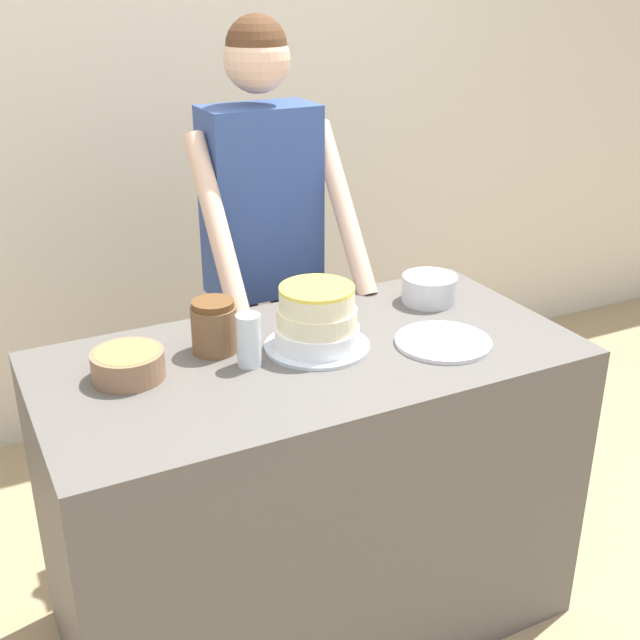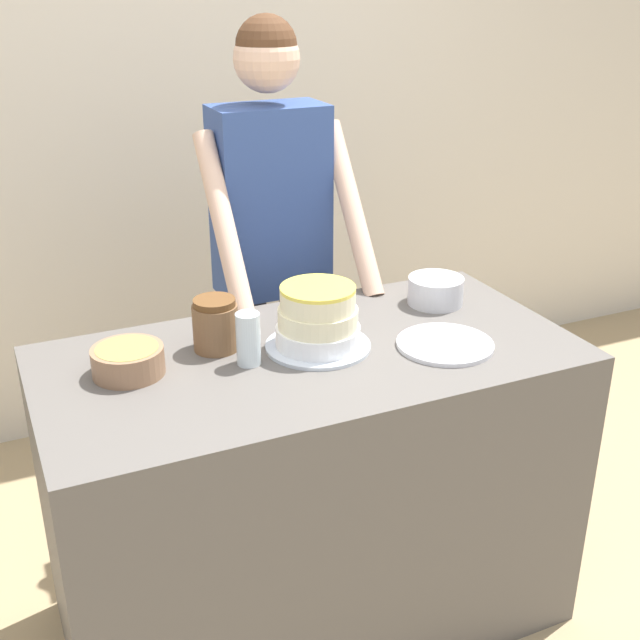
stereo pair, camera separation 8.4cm
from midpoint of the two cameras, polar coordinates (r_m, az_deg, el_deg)
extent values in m
cube|color=beige|center=(3.29, -13.01, 14.22)|extent=(10.00, 0.05, 2.60)
cube|color=#5B5651|center=(2.33, -1.72, -12.13)|extent=(1.42, 0.71, 0.89)
cylinder|color=#2D2D38|center=(2.86, -6.13, -5.78)|extent=(0.11, 0.11, 0.81)
cylinder|color=#2D2D38|center=(2.91, -3.16, -5.10)|extent=(0.11, 0.11, 0.81)
cube|color=#334C8C|center=(2.61, -5.14, 8.34)|extent=(0.36, 0.20, 0.61)
cylinder|color=beige|center=(2.40, -8.33, 6.62)|extent=(0.06, 0.39, 0.51)
cylinder|color=beige|center=(2.56, 0.74, 7.94)|extent=(0.06, 0.39, 0.51)
sphere|color=beige|center=(2.53, -5.52, 18.00)|extent=(0.20, 0.20, 0.20)
sphere|color=#51331E|center=(2.53, -5.55, 18.80)|extent=(0.19, 0.19, 0.19)
cylinder|color=silver|center=(2.13, -1.34, -1.86)|extent=(0.28, 0.28, 0.01)
cylinder|color=white|center=(2.12, -1.35, -1.11)|extent=(0.22, 0.22, 0.05)
cylinder|color=#F4EABC|center=(2.09, -1.36, 0.16)|extent=(0.21, 0.21, 0.05)
cylinder|color=#F4EABC|center=(2.07, -1.38, 1.46)|extent=(0.20, 0.20, 0.05)
cylinder|color=#F2DB4C|center=(2.06, -1.39, 2.24)|extent=(0.20, 0.20, 0.01)
cylinder|color=#936B4C|center=(2.03, -14.65, -3.12)|extent=(0.18, 0.18, 0.07)
cylinder|color=olive|center=(2.01, -14.73, -2.38)|extent=(0.15, 0.15, 0.01)
cylinder|color=silver|center=(2.43, 6.80, 2.22)|extent=(0.17, 0.17, 0.08)
cylinder|color=white|center=(2.42, 6.84, 2.99)|extent=(0.14, 0.14, 0.01)
cylinder|color=silver|center=(2.02, -6.27, -1.45)|extent=(0.06, 0.06, 0.14)
cylinder|color=silver|center=(2.17, 7.65, -1.56)|extent=(0.26, 0.26, 0.01)
cylinder|color=brown|center=(2.11, -8.66, -0.66)|extent=(0.12, 0.12, 0.12)
cylinder|color=brown|center=(2.08, -8.77, 1.11)|extent=(0.11, 0.11, 0.02)
camera|label=1|loc=(0.04, -91.18, -0.52)|focal=45.00mm
camera|label=2|loc=(0.04, 88.82, 0.52)|focal=45.00mm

